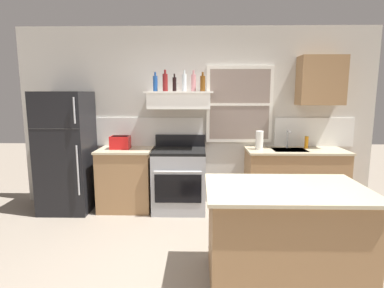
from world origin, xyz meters
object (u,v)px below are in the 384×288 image
(stove_range, at_px, (179,179))
(bottle_amber_wine, at_px, (203,83))
(bottle_rose_pink, at_px, (194,83))
(bottle_red_label_wine, at_px, (165,82))
(paper_towel_roll, at_px, (259,140))
(kitchen_island, at_px, (284,236))
(refrigerator, at_px, (66,152))
(bottle_balsamic_dark, at_px, (174,84))
(toaster, at_px, (120,142))
(dish_soap_bottle, at_px, (306,142))
(bottle_clear_tall, at_px, (184,83))
(bottle_blue_liqueur, at_px, (155,83))

(stove_range, height_order, bottle_amber_wine, bottle_amber_wine)
(bottle_rose_pink, height_order, bottle_amber_wine, bottle_rose_pink)
(stove_range, distance_m, bottle_red_label_wine, 1.42)
(paper_towel_roll, height_order, kitchen_island, paper_towel_roll)
(refrigerator, distance_m, bottle_balsamic_dark, 1.86)
(toaster, height_order, stove_range, toaster)
(stove_range, height_order, kitchen_island, stove_range)
(bottle_red_label_wine, height_order, dish_soap_bottle, bottle_red_label_wine)
(bottle_amber_wine, height_order, kitchen_island, bottle_amber_wine)
(refrigerator, bearing_deg, stove_range, 0.80)
(bottle_clear_tall, distance_m, kitchen_island, 2.58)
(bottle_balsamic_dark, bearing_deg, bottle_clear_tall, 6.73)
(bottle_balsamic_dark, distance_m, paper_towel_roll, 1.47)
(toaster, distance_m, bottle_red_label_wine, 1.09)
(bottle_blue_liqueur, height_order, kitchen_island, bottle_blue_liqueur)
(toaster, xyz_separation_m, kitchen_island, (1.92, -1.86, -0.55))
(bottle_balsamic_dark, xyz_separation_m, paper_towel_roll, (1.23, -0.06, -0.80))
(bottle_blue_liqueur, distance_m, bottle_clear_tall, 0.42)
(stove_range, xyz_separation_m, bottle_clear_tall, (0.07, 0.11, 1.41))
(bottle_clear_tall, xyz_separation_m, kitchen_island, (0.97, -1.93, -1.41))
(refrigerator, xyz_separation_m, stove_range, (1.65, 0.02, -0.41))
(bottle_rose_pink, height_order, kitchen_island, bottle_rose_pink)
(bottle_blue_liqueur, xyz_separation_m, bottle_red_label_wine, (0.15, -0.04, 0.01))
(bottle_blue_liqueur, bearing_deg, bottle_balsamic_dark, 1.20)
(refrigerator, relative_size, bottle_rose_pink, 5.88)
(bottle_clear_tall, xyz_separation_m, bottle_rose_pink, (0.13, 0.00, -0.00))
(bottle_amber_wine, bearing_deg, bottle_clear_tall, 169.22)
(paper_towel_roll, bearing_deg, dish_soap_bottle, 7.96)
(bottle_rose_pink, bearing_deg, paper_towel_roll, -4.48)
(bottle_blue_liqueur, distance_m, kitchen_island, 2.75)
(stove_range, bearing_deg, bottle_rose_pink, 28.68)
(bottle_blue_liqueur, bearing_deg, dish_soap_bottle, 1.26)
(bottle_balsamic_dark, bearing_deg, bottle_amber_wine, -4.72)
(bottle_balsamic_dark, bearing_deg, stove_range, -54.24)
(bottle_balsamic_dark, bearing_deg, bottle_rose_pink, 3.83)
(bottle_blue_liqueur, relative_size, bottle_rose_pink, 0.92)
(bottle_clear_tall, bearing_deg, bottle_blue_liqueur, -176.91)
(toaster, relative_size, bottle_balsamic_dark, 1.19)
(bottle_clear_tall, height_order, bottle_rose_pink, bottle_clear_tall)
(bottle_red_label_wine, bearing_deg, paper_towel_roll, -0.59)
(stove_range, bearing_deg, refrigerator, -179.20)
(refrigerator, xyz_separation_m, paper_towel_roll, (2.81, 0.06, 0.17))
(bottle_amber_wine, bearing_deg, kitchen_island, -69.24)
(bottle_blue_liqueur, distance_m, bottle_amber_wine, 0.68)
(bottle_blue_liqueur, bearing_deg, bottle_rose_pink, 2.52)
(bottle_clear_tall, xyz_separation_m, dish_soap_bottle, (1.81, 0.03, -0.87))
(refrigerator, relative_size, bottle_clear_tall, 5.81)
(kitchen_island, bearing_deg, toaster, 135.83)
(bottle_blue_liqueur, xyz_separation_m, bottle_balsamic_dark, (0.28, 0.01, -0.01))
(bottle_blue_liqueur, xyz_separation_m, bottle_rose_pink, (0.55, 0.02, 0.01))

